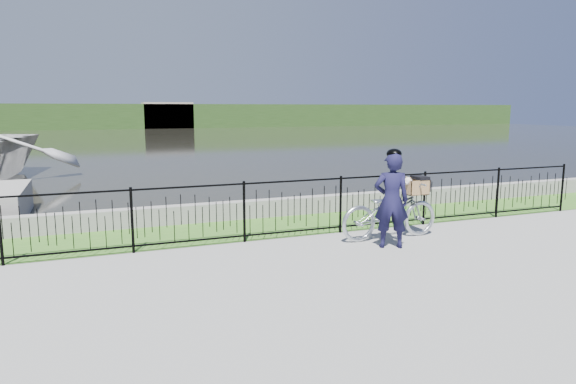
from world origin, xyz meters
name	(u,v)px	position (x,y,z in m)	size (l,w,h in m)	color
ground	(330,259)	(0.00, 0.00, 0.00)	(120.00, 120.00, 0.00)	gray
grass_strip	(276,226)	(0.00, 2.60, 0.00)	(60.00, 2.00, 0.01)	#3E7123
water	(138,141)	(0.00, 33.00, 0.00)	(120.00, 120.00, 0.00)	black
quay_wall	(261,208)	(0.00, 3.60, 0.20)	(60.00, 0.30, 0.40)	gray
fence	(294,208)	(0.00, 1.60, 0.58)	(14.00, 0.06, 1.15)	black
far_treeline	(117,116)	(0.00, 60.00, 1.50)	(120.00, 6.00, 3.00)	#29471B
far_building_right	(168,115)	(6.00, 58.50, 1.60)	(6.00, 3.00, 3.20)	#A59884
bicycle_rig	(390,210)	(1.67, 0.84, 0.55)	(2.04, 0.71, 1.19)	#B5BBC2
cyclist	(391,199)	(1.33, 0.29, 0.88)	(0.73, 0.61, 1.77)	black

